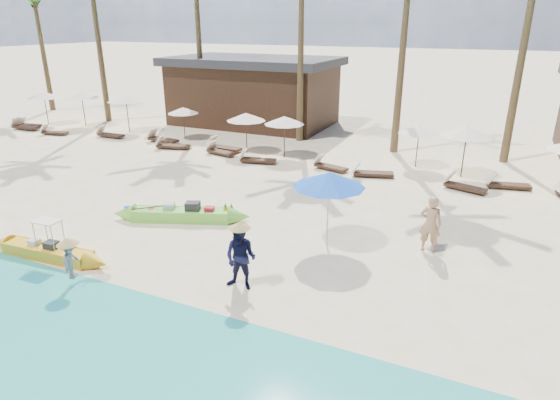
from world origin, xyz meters
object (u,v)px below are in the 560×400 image
at_px(green_canoe, 181,214).
at_px(tourist, 430,224).
at_px(yellow_canoe, 48,252).
at_px(blue_umbrella, 329,180).

height_order(green_canoe, tourist, tourist).
bearing_deg(green_canoe, yellow_canoe, -137.09).
bearing_deg(yellow_canoe, blue_umbrella, 26.75).
bearing_deg(blue_umbrella, yellow_canoe, -149.20).
bearing_deg(blue_umbrella, green_canoe, -176.43).
relative_size(yellow_canoe, blue_umbrella, 2.01).
distance_m(green_canoe, blue_umbrella, 5.52).
distance_m(tourist, blue_umbrella, 3.26).
bearing_deg(tourist, yellow_canoe, 30.27).
distance_m(yellow_canoe, tourist, 11.20).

